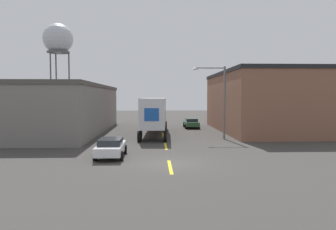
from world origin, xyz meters
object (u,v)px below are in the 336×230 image
semi_truck (155,113)px  water_tower (58,39)px  parked_car_left_near (111,147)px  street_lamp (220,96)px  parked_car_right_far (191,123)px

semi_truck → water_tower: size_ratio=0.73×
parked_car_left_near → street_lamp: (9.44, 9.35, 3.57)m
semi_truck → parked_car_left_near: bearing=-100.6°
semi_truck → water_tower: 40.18m
water_tower → parked_car_left_near: bearing=-69.9°
parked_car_left_near → parked_car_right_far: (7.92, 21.03, 0.00)m
parked_car_left_near → street_lamp: 13.76m
water_tower → street_lamp: (26.15, -36.28, -11.60)m
water_tower → street_lamp: water_tower is taller
parked_car_left_near → water_tower: 50.91m
street_lamp → parked_car_right_far: bearing=97.4°
semi_truck → parked_car_left_near: semi_truck is taller
semi_truck → water_tower: bearing=123.6°
semi_truck → parked_car_right_far: bearing=59.6°
street_lamp → parked_car_left_near: bearing=-135.3°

